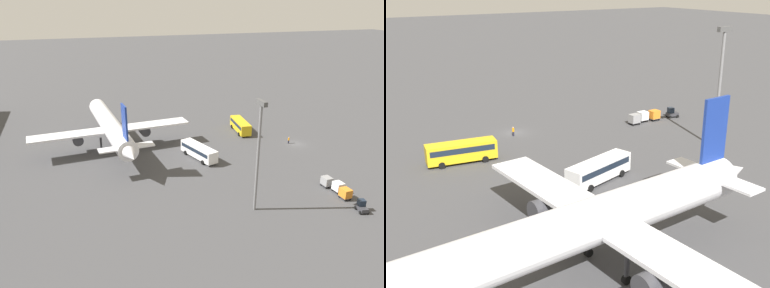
{
  "view_description": "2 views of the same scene",
  "coord_description": "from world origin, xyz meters",
  "views": [
    {
      "loc": [
        -76.83,
        53.72,
        35.12
      ],
      "look_at": [
        -2.83,
        29.18,
        4.61
      ],
      "focal_mm": 35.0,
      "sensor_mm": 36.0,
      "label": 1
    },
    {
      "loc": [
        34.51,
        78.26,
        27.05
      ],
      "look_at": [
        -1.46,
        20.04,
        3.44
      ],
      "focal_mm": 45.0,
      "sensor_mm": 36.0,
      "label": 2
    }
  ],
  "objects": [
    {
      "name": "light_pole",
      "position": [
        -25.47,
        24.98,
        12.03
      ],
      "size": [
        2.8,
        0.7,
        19.95
      ],
      "color": "slate",
      "rests_on": "ground"
    },
    {
      "name": "worker_person",
      "position": [
        0.93,
        1.62,
        0.87
      ],
      "size": [
        0.38,
        0.38,
        1.74
      ],
      "color": "#1E1E2D",
      "rests_on": "ground"
    },
    {
      "name": "ground_plane",
      "position": [
        0.0,
        0.0,
        0.0
      ],
      "size": [
        600.0,
        600.0,
        0.0
      ],
      "primitive_type": "plane",
      "color": "#424244"
    },
    {
      "name": "shuttle_bus_near",
      "position": [
        13.2,
        9.55,
        1.96
      ],
      "size": [
        10.93,
        4.18,
        3.28
      ],
      "rotation": [
        0.0,
        0.0,
        -0.13
      ],
      "color": "gold",
      "rests_on": "ground"
    },
    {
      "name": "baggage_tug",
      "position": [
        -31.92,
        7.34,
        0.94
      ],
      "size": [
        2.63,
        2.09,
        2.1
      ],
      "rotation": [
        0.0,
        0.0,
        -0.22
      ],
      "color": "#333338",
      "rests_on": "ground"
    },
    {
      "name": "shuttle_bus_far",
      "position": [
        -0.73,
        26.8,
        1.9
      ],
      "size": [
        11.51,
        5.83,
        3.16
      ],
      "rotation": [
        0.0,
        0.0,
        0.29
      ],
      "color": "white",
      "rests_on": "ground"
    },
    {
      "name": "airplane",
      "position": [
        12.09,
        45.28,
        5.72
      ],
      "size": [
        45.09,
        38.85,
        15.21
      ],
      "rotation": [
        0.0,
        0.0,
        0.08
      ],
      "color": "silver",
      "rests_on": "ground"
    },
    {
      "name": "cargo_cart_white",
      "position": [
        -24.82,
        6.7,
        1.19
      ],
      "size": [
        2.05,
        1.74,
        2.06
      ],
      "rotation": [
        0.0,
        0.0,
        0.03
      ],
      "color": "#38383D",
      "rests_on": "ground"
    },
    {
      "name": "cargo_cart_grey",
      "position": [
        -22.21,
        7.4,
        1.19
      ],
      "size": [
        2.05,
        1.74,
        2.06
      ],
      "rotation": [
        0.0,
        0.0,
        0.03
      ],
      "color": "#38383D",
      "rests_on": "ground"
    },
    {
      "name": "cargo_cart_orange",
      "position": [
        -27.42,
        7.14,
        1.19
      ],
      "size": [
        2.05,
        1.74,
        2.06
      ],
      "rotation": [
        0.0,
        0.0,
        0.03
      ],
      "color": "#38383D",
      "rests_on": "ground"
    }
  ]
}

